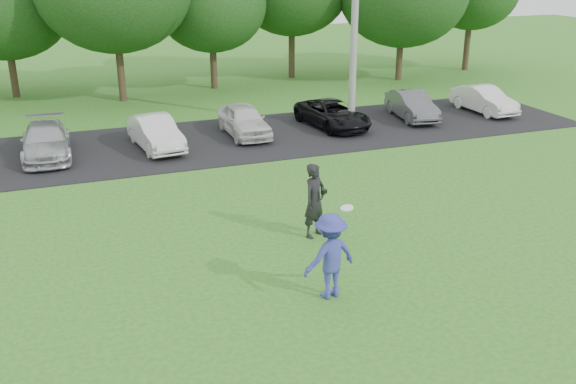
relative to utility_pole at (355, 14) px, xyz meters
name	(u,v)px	position (x,y,z in m)	size (l,w,h in m)	color
ground	(346,304)	(-6.23, -12.73, -4.64)	(100.00, 100.00, 0.00)	#297020
parking_lot	(203,142)	(-6.23, 0.27, -4.63)	(32.00, 6.50, 0.03)	black
utility_pole	(355,14)	(0.00, 0.00, 0.00)	(0.28, 0.28, 9.29)	gray
frisbee_player	(330,256)	(-6.41, -12.28, -3.69)	(1.35, 0.94, 2.08)	#373C9C
camera_bystander	(315,201)	(-5.51, -9.28, -3.66)	(0.86, 0.77, 1.97)	black
parked_cars	(204,126)	(-6.13, 0.40, -4.03)	(27.71, 4.53, 1.24)	#55575D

